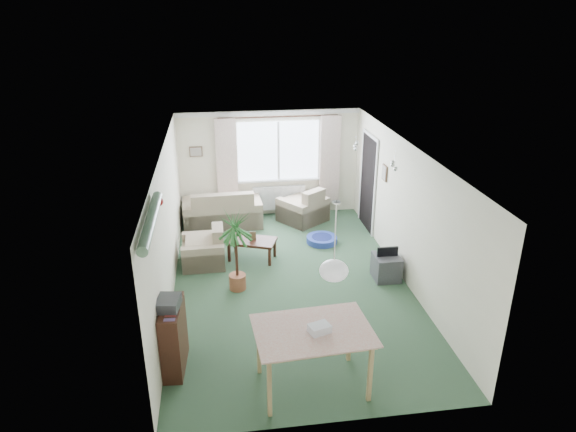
{
  "coord_description": "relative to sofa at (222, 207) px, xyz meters",
  "views": [
    {
      "loc": [
        -1.14,
        -7.73,
        4.52
      ],
      "look_at": [
        0.0,
        0.3,
        1.15
      ],
      "focal_mm": 32.0,
      "sensor_mm": 36.0,
      "label": 1
    }
  ],
  "objects": [
    {
      "name": "houseplant",
      "position": [
        0.18,
        -2.8,
        0.3
      ],
      "size": [
        0.65,
        0.65,
        1.43
      ],
      "primitive_type": "cylinder",
      "rotation": [
        0.0,
        0.0,
        0.06
      ],
      "color": "#236422",
      "rests_on": "ground"
    },
    {
      "name": "coffee_table",
      "position": [
        0.52,
        -1.72,
        -0.22
      ],
      "size": [
        1.0,
        0.77,
        0.4
      ],
      "primitive_type": "cube",
      "rotation": [
        0.0,
        0.0,
        -0.36
      ],
      "color": "black",
      "rests_on": "ground"
    },
    {
      "name": "pendant_lamp",
      "position": [
        1.3,
        -5.05,
        1.06
      ],
      "size": [
        0.36,
        0.36,
        0.36
      ],
      "primitive_type": "sphere",
      "color": "white"
    },
    {
      "name": "curtain_rod",
      "position": [
        1.3,
        0.4,
        1.85
      ],
      "size": [
        2.6,
        0.03,
        0.03
      ],
      "primitive_type": "cube",
      "color": "black"
    },
    {
      "name": "bookshelf",
      "position": [
        -0.74,
        -4.72,
        0.05
      ],
      "size": [
        0.31,
        0.78,
        0.94
      ],
      "primitive_type": "cube",
      "rotation": [
        0.0,
        0.0,
        -0.07
      ],
      "color": "black",
      "rests_on": "ground"
    },
    {
      "name": "wall_picture_back",
      "position": [
        -0.5,
        0.48,
        1.13
      ],
      "size": [
        0.28,
        0.03,
        0.22
      ],
      "primitive_type": "cube",
      "color": "brown"
    },
    {
      "name": "photo_frame",
      "position": [
        0.54,
        -1.71,
        0.06
      ],
      "size": [
        0.12,
        0.03,
        0.16
      ],
      "primitive_type": "cube",
      "rotation": [
        0.0,
        0.0,
        -0.08
      ],
      "color": "brown",
      "rests_on": "coffee_table"
    },
    {
      "name": "tinsel_garland",
      "position": [
        -0.82,
        -5.05,
        1.86
      ],
      "size": [
        1.6,
        1.6,
        0.12
      ],
      "primitive_type": "cylinder",
      "color": "#196626"
    },
    {
      "name": "armchair_left",
      "position": [
        -0.4,
        -1.79,
        -0.06
      ],
      "size": [
        0.78,
        0.83,
        0.73
      ],
      "primitive_type": "cube",
      "rotation": [
        0.0,
        0.0,
        -1.55
      ],
      "color": "#C5BB95",
      "rests_on": "ground"
    },
    {
      "name": "curtain_left",
      "position": [
        0.15,
        0.38,
        0.85
      ],
      "size": [
        0.45,
        0.08,
        2.0
      ],
      "primitive_type": "cube",
      "color": "beige"
    },
    {
      "name": "sofa",
      "position": [
        0.0,
        0.0,
        0.0
      ],
      "size": [
        1.71,
        0.96,
        0.84
      ],
      "primitive_type": "cube",
      "rotation": [
        0.0,
        0.0,
        3.18
      ],
      "color": "beige",
      "rests_on": "ground"
    },
    {
      "name": "bauble_cluster_a",
      "position": [
        2.4,
        -1.85,
        1.8
      ],
      "size": [
        0.2,
        0.2,
        0.2
      ],
      "primitive_type": "sphere",
      "color": "silver"
    },
    {
      "name": "window",
      "position": [
        1.3,
        0.48,
        1.08
      ],
      "size": [
        1.8,
        0.03,
        1.3
      ],
      "primitive_type": "cube",
      "color": "white"
    },
    {
      "name": "hifi_box",
      "position": [
        -0.76,
        -4.75,
        0.59
      ],
      "size": [
        0.33,
        0.39,
        0.14
      ],
      "primitive_type": "cube",
      "rotation": [
        0.0,
        0.0,
        -0.16
      ],
      "color": "#313236",
      "rests_on": "bookshelf"
    },
    {
      "name": "doorway",
      "position": [
        3.08,
        -0.55,
        0.58
      ],
      "size": [
        0.03,
        0.95,
        2.0
      ],
      "primitive_type": "cube",
      "color": "black"
    },
    {
      "name": "ground",
      "position": [
        1.1,
        -2.75,
        -0.42
      ],
      "size": [
        6.5,
        6.5,
        0.0
      ],
      "primitive_type": "plane",
      "color": "#2D4B32"
    },
    {
      "name": "curtain_right",
      "position": [
        2.45,
        0.38,
        0.85
      ],
      "size": [
        0.45,
        0.08,
        2.0
      ],
      "primitive_type": "cube",
      "color": "beige"
    },
    {
      "name": "dining_table",
      "position": [
        1.0,
        -5.35,
        -0.0
      ],
      "size": [
        1.39,
        0.98,
        0.83
      ],
      "primitive_type": "cube",
      "rotation": [
        0.0,
        0.0,
        0.07
      ],
      "color": "tan",
      "rests_on": "ground"
    },
    {
      "name": "radiator",
      "position": [
        1.3,
        0.44,
        -0.02
      ],
      "size": [
        1.2,
        0.1,
        0.55
      ],
      "primitive_type": "cube",
      "color": "white"
    },
    {
      "name": "gift_box",
      "position": [
        1.06,
        -5.41,
        0.47
      ],
      "size": [
        0.29,
        0.25,
        0.12
      ],
      "primitive_type": "cube",
      "rotation": [
        0.0,
        0.0,
        0.32
      ],
      "color": "white",
      "rests_on": "dining_table"
    },
    {
      "name": "wall_picture_right",
      "position": [
        3.08,
        -1.55,
        1.13
      ],
      "size": [
        0.03,
        0.24,
        0.3
      ],
      "primitive_type": "cube",
      "color": "brown"
    },
    {
      "name": "tv_cube",
      "position": [
        2.8,
        -2.81,
        -0.2
      ],
      "size": [
        0.44,
        0.49,
        0.44
      ],
      "primitive_type": "cube",
      "rotation": [
        0.0,
        0.0,
        -0.01
      ],
      "color": "#333338",
      "rests_on": "ground"
    },
    {
      "name": "bauble_cluster_b",
      "position": [
        2.7,
        -3.05,
        1.8
      ],
      "size": [
        0.2,
        0.2,
        0.2
      ],
      "primitive_type": "sphere",
      "color": "silver"
    },
    {
      "name": "armchair_corner",
      "position": [
        1.78,
        -0.02,
        -0.02
      ],
      "size": [
        1.21,
        1.2,
        0.79
      ],
      "primitive_type": "cube",
      "rotation": [
        0.0,
        0.0,
        3.77
      ],
      "color": "#BBB68E",
      "rests_on": "ground"
    },
    {
      "name": "pet_bed",
      "position": [
        1.98,
        -1.2,
        -0.36
      ],
      "size": [
        0.81,
        0.81,
        0.12
      ],
      "primitive_type": "cylinder",
      "rotation": [
        0.0,
        0.0,
        0.39
      ],
      "color": "#22469F",
      "rests_on": "ground"
    }
  ]
}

